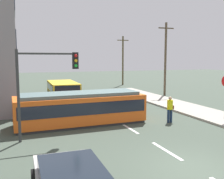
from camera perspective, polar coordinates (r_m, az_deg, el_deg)
ground_plane at (r=19.14m, az=-1.16°, el=-5.48°), size 120.00×120.00×0.00m
sidewalk_curb_right at (r=19.26m, az=22.66°, el=-5.73°), size 3.20×36.00×0.14m
lane_stripe_1 at (r=12.17m, az=11.73°, el=-12.91°), size 0.16×2.40×0.01m
lane_stripe_2 at (r=15.53m, az=3.78°, el=-8.41°), size 0.16×2.40×0.01m
lane_stripe_3 at (r=22.90m, az=-4.49°, el=-3.44°), size 0.16×2.40×0.01m
lane_stripe_4 at (r=28.64m, az=-7.81°, el=-1.41°), size 0.16×2.40×0.01m
streetcar_tram at (r=16.40m, az=-6.86°, el=-3.95°), size 7.95×2.72×1.99m
city_bus at (r=26.19m, az=-10.63°, el=-0.01°), size 2.66×5.74×1.76m
pedestrian_crossing at (r=17.08m, az=12.50°, el=-3.92°), size 0.51×0.36×1.67m
parked_sedan_mid at (r=19.95m, az=-17.60°, el=-3.47°), size 2.04×4.64×1.19m
traffic_light_mast at (r=13.33m, az=-14.45°, el=2.81°), size 3.02×0.33×4.51m
utility_pole_mid at (r=29.14m, az=11.54°, el=6.76°), size 1.80×0.24×7.87m
utility_pole_far at (r=39.96m, az=2.37°, el=6.50°), size 1.80×0.24×7.35m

